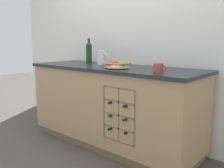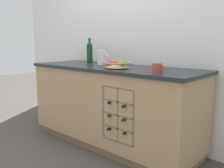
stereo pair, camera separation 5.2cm
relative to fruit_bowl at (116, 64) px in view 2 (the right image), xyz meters
The scene contains 7 objects.
ground_plane 0.97m from the fruit_bowl, 144.25° to the left, with size 14.00×14.00×0.00m, color #4C4742.
back_wall 0.65m from the fruit_bowl, 108.26° to the left, with size 4.43×0.06×2.55m, color white.
kitchen_island 0.53m from the fruit_bowl, 144.16° to the left, with size 2.07×0.74×0.91m.
fruit_bowl is the anchor object (origin of this frame).
white_pitcher 0.46m from the fruit_bowl, 153.73° to the left, with size 0.15×0.10×0.17m.
ceramic_mug 0.52m from the fruit_bowl, ahead, with size 0.12×0.09×0.08m.
standing_wine_bottle 0.74m from the fruit_bowl, 158.81° to the left, with size 0.08×0.08×0.31m.
Camera 2 is at (1.85, -2.05, 1.17)m, focal length 40.00 mm.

